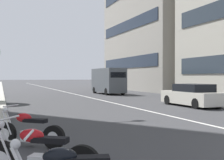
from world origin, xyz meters
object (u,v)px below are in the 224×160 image
object	(u,v)px
motorcycle_far_end_row	(29,131)
car_mid_block_traffic	(192,96)
delivery_van_ahead	(108,80)
motorcycle_by_sign_pole	(40,157)

from	to	relation	value
motorcycle_far_end_row	car_mid_block_traffic	distance (m)	13.00
car_mid_block_traffic	delivery_van_ahead	size ratio (longest dim) A/B	0.81
motorcycle_far_end_row	car_mid_block_traffic	bearing A→B (deg)	-104.68
car_mid_block_traffic	delivery_van_ahead	bearing A→B (deg)	0.93
car_mid_block_traffic	motorcycle_far_end_row	bearing A→B (deg)	124.75
motorcycle_by_sign_pole	delivery_van_ahead	bearing A→B (deg)	-79.56
car_mid_block_traffic	delivery_van_ahead	world-z (taller)	delivery_van_ahead
motorcycle_by_sign_pole	delivery_van_ahead	distance (m)	26.68
motorcycle_by_sign_pole	car_mid_block_traffic	distance (m)	14.76
motorcycle_far_end_row	delivery_van_ahead	xyz separation A→B (m)	(21.91, -10.22, 1.07)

